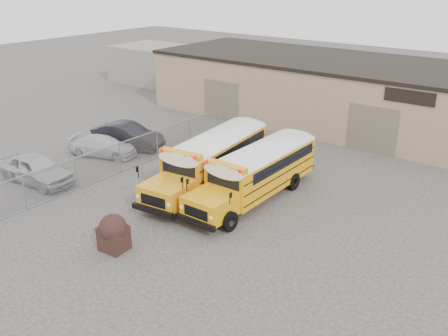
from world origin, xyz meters
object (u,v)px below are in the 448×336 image
Objects in this scene: school_bus_right at (310,141)px; car_white at (103,146)px; tarp_bundle at (113,232)px; car_dark at (128,135)px; school_bus_left at (261,129)px; car_silver at (36,169)px.

school_bus_right reaches higher than car_white.
car_dark is at bearing 135.20° from tarp_bundle.
school_bus_left is at bearing 97.27° from tarp_bundle.
school_bus_right is at bearing -80.97° from car_dark.
car_dark is (-0.01, 2.03, 0.17)m from car_white.
tarp_bundle is at bearing -107.87° from car_silver.
school_bus_right is 13.57m from tarp_bundle.
school_bus_left is 13.37m from car_silver.
car_white is at bearing 167.84° from car_dark.
car_silver is (-8.72, 2.12, -0.03)m from tarp_bundle.
car_white is 0.89× the size of car_dark.
school_bus_left is 3.48m from school_bus_right.
car_silver reaches higher than car_white.
car_white is at bearing 1.27° from car_silver.
school_bus_left is 2.28× the size of car_white.
tarp_bundle is 0.35× the size of car_silver.
car_white is at bearing -139.56° from school_bus_left.
school_bus_left is 13.61m from tarp_bundle.
school_bus_right is at bearing -47.00° from car_silver.
school_bus_left reaches higher than car_white.
car_white is (-0.48, 4.99, -0.17)m from car_silver.
tarp_bundle is 0.33× the size of car_dark.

